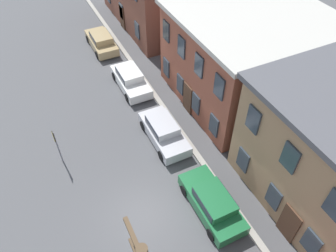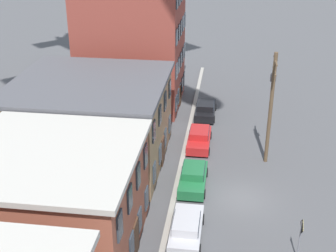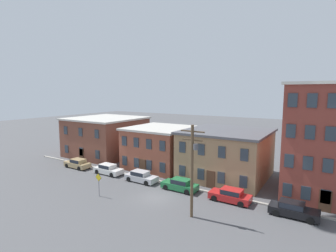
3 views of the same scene
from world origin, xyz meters
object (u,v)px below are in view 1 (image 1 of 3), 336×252
at_px(car_tan, 101,41).
at_px(car_green, 213,202).
at_px(car_silver, 163,131).
at_px(car_white, 130,79).
at_px(caution_sign, 56,142).

bearing_deg(car_tan, car_green, 1.07).
bearing_deg(car_silver, car_white, 179.33).
height_order(car_silver, car_green, same).
bearing_deg(car_silver, car_green, 0.95).
bearing_deg(car_white, car_green, 0.13).
distance_m(car_silver, car_green, 5.90).
xyz_separation_m(car_tan, car_green, (18.20, 0.34, 0.00)).
bearing_deg(car_green, car_tan, -178.93).
distance_m(car_tan, car_silver, 12.31).
distance_m(car_tan, car_white, 6.26).
bearing_deg(car_white, car_tan, -177.15).
xyz_separation_m(car_white, car_green, (11.95, 0.03, 0.00)).
xyz_separation_m(car_white, caution_sign, (5.08, -6.49, 1.05)).
relative_size(car_tan, car_white, 1.00).
relative_size(car_white, caution_sign, 1.63).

